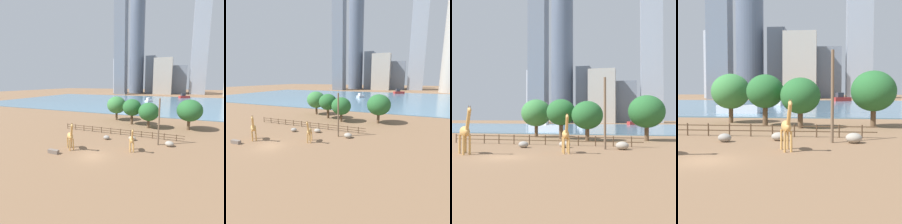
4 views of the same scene
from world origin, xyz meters
The scene contains 22 objects.
ground_plane centered at (0.00, 80.00, 0.00)m, with size 400.00×400.00×0.00m, color brown.
harbor_water centered at (0.00, 77.00, 0.10)m, with size 180.00×86.00×0.20m, color slate.
giraffe_companion centered at (4.99, 4.12, 1.93)m, with size 1.34×2.67×4.12m.
utility_pole centered at (8.58, 8.65, 4.15)m, with size 0.28×0.28×8.31m, color brown.
boulder_near_fence centered at (10.51, 8.68, 0.46)m, with size 1.47×1.24×0.93m, color gray.
boulder_by_pole centered at (-1.18, 8.15, 0.39)m, with size 1.23×1.04×0.78m, color gray.
boulder_small centered at (3.63, 9.45, 0.39)m, with size 1.39×1.04×0.78m, color gray.
enclosure_fence centered at (-0.30, 12.00, 0.76)m, with size 26.12×0.14×1.30m.
tree_left_large centered at (4.87, 19.90, 4.00)m, with size 4.95×4.95×6.25m.
tree_center_broad centered at (13.93, 21.74, 4.57)m, with size 5.68×5.68×7.15m.
tree_right_tall centered at (-5.56, 25.80, 4.49)m, with size 5.58×5.58×7.02m.
tree_left_small centered at (0.07, 22.20, 4.50)m, with size 4.92×4.92×6.75m.
boat_ferry centered at (-5.04, 76.63, 1.06)m, with size 3.65×6.11×2.53m.
boat_sailboat centered at (13.82, 111.85, 1.32)m, with size 7.76×6.43×3.31m.
boat_tug centered at (-8.93, 42.09, 1.39)m, with size 7.92×2.86×7.13m.
skyline_tower_needle centered at (-5.32, 153.04, 16.88)m, with size 16.77×10.55×33.76m, color #ADA89E.
skyline_block_central centered at (25.32, 165.17, 42.09)m, with size 13.40×12.61×84.18m, color #939EAD.
skyline_tower_glass centered at (-33.28, 161.73, 49.55)m, with size 14.91×14.91×99.11m, color slate.
skyline_block_left centered at (-18.30, 163.09, 18.57)m, with size 9.22×13.76×37.15m, color slate.
skyline_block_right centered at (8.96, 166.19, 13.66)m, with size 14.09×11.52×27.33m, color slate.
skyline_block_wide centered at (-42.60, 138.31, 43.80)m, with size 10.45×9.68×87.60m, color slate.
skyline_tower_far centered at (-53.02, 160.98, 18.11)m, with size 11.19×11.19×36.22m, color #939EAD.
Camera 4 is at (8.02, -22.11, 4.81)m, focal length 55.00 mm.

